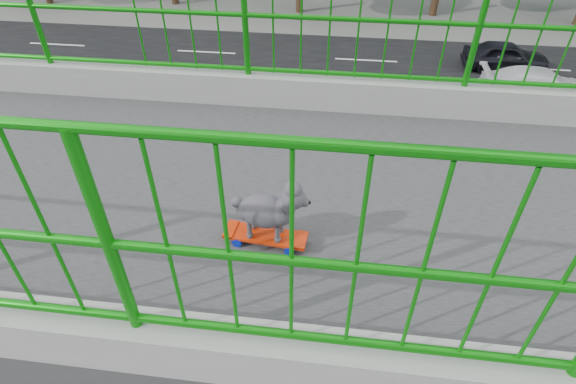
% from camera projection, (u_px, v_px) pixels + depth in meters
% --- Properties ---
extents(road, '(18.00, 90.00, 0.02)m').
position_uv_depth(road, '(367.00, 124.00, 17.67)').
color(road, black).
rests_on(road, ground).
extents(footbridge, '(3.00, 24.00, 7.00)m').
position_uv_depth(footbridge, '(436.00, 349.00, 4.40)').
color(footbridge, '#2D2D2F').
rests_on(footbridge, ground).
extents(railing, '(3.00, 24.00, 1.42)m').
position_uv_depth(railing, '(496.00, 189.00, 3.14)').
color(railing, gray).
rests_on(railing, footbridge).
extents(skateboard, '(0.21, 0.56, 0.07)m').
position_uv_depth(skateboard, '(266.00, 236.00, 3.00)').
color(skateboard, red).
rests_on(skateboard, footbridge).
extents(poodle, '(0.24, 0.51, 0.42)m').
position_uv_depth(poodle, '(269.00, 209.00, 2.84)').
color(poodle, '#322F34').
rests_on(poodle, skateboard).
extents(car_0, '(1.68, 4.18, 1.43)m').
position_uv_depth(car_0, '(36.00, 209.00, 12.76)').
color(car_0, black).
rests_on(car_0, ground).
extents(car_3, '(1.95, 4.79, 1.39)m').
position_uv_depth(car_3, '(540.00, 87.00, 18.56)').
color(car_3, silver).
rests_on(car_3, ground).
extents(car_4, '(1.54, 3.82, 1.30)m').
position_uv_depth(car_4, '(506.00, 56.00, 21.10)').
color(car_4, black).
rests_on(car_4, ground).
extents(car_5, '(1.53, 4.39, 1.45)m').
position_uv_depth(car_5, '(182.00, 222.00, 12.35)').
color(car_5, black).
rests_on(car_5, ground).
extents(car_6, '(2.18, 4.73, 1.31)m').
position_uv_depth(car_6, '(257.00, 160.00, 14.70)').
color(car_6, black).
rests_on(car_6, ground).
extents(car_7, '(1.97, 4.85, 1.41)m').
position_uv_depth(car_7, '(214.00, 106.00, 17.34)').
color(car_7, '#B71507').
rests_on(car_7, ground).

